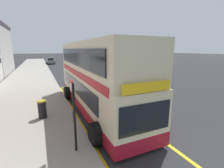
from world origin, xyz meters
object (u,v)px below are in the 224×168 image
(bus_stop_sign, at_px, (74,111))
(litter_bin, at_px, (42,109))
(parked_car_teal_distant, at_px, (81,64))
(parked_car_silver_ahead, at_px, (114,70))
(parked_car_grey_across, at_px, (51,61))
(double_decker_bus, at_px, (95,79))

(bus_stop_sign, bearing_deg, litter_bin, 106.46)
(bus_stop_sign, relative_size, parked_car_teal_distant, 0.65)
(parked_car_silver_ahead, distance_m, litter_bin, 16.61)
(parked_car_teal_distant, bearing_deg, parked_car_silver_ahead, -82.02)
(parked_car_silver_ahead, distance_m, parked_car_teal_distant, 13.13)
(bus_stop_sign, distance_m, parked_car_teal_distant, 30.45)
(parked_car_grey_across, distance_m, parked_car_silver_ahead, 25.43)
(litter_bin, bearing_deg, parked_car_silver_ahead, 50.71)
(parked_car_silver_ahead, bearing_deg, parked_car_grey_across, 108.32)
(bus_stop_sign, height_order, parked_car_teal_distant, bus_stop_sign)
(bus_stop_sign, height_order, parked_car_silver_ahead, bus_stop_sign)
(parked_car_grey_across, bearing_deg, litter_bin, -95.70)
(parked_car_teal_distant, relative_size, litter_bin, 4.10)
(parked_car_silver_ahead, xyz_separation_m, litter_bin, (-10.52, -12.85, -0.14))
(bus_stop_sign, bearing_deg, double_decker_bus, 61.69)
(parked_car_grey_across, xyz_separation_m, parked_car_silver_ahead, (7.61, -24.26, 0.00))
(bus_stop_sign, bearing_deg, parked_car_grey_across, 87.46)
(bus_stop_sign, bearing_deg, parked_car_teal_distant, 75.94)
(double_decker_bus, relative_size, bus_stop_sign, 4.08)
(parked_car_silver_ahead, bearing_deg, litter_bin, -128.39)
(double_decker_bus, distance_m, bus_stop_sign, 4.70)
(bus_stop_sign, distance_m, parked_car_grey_across, 40.87)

